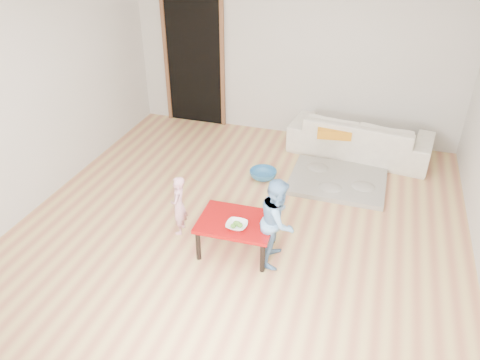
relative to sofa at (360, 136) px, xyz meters
The scene contains 13 objects.
floor 2.35m from the sofa, 118.37° to the right, with size 5.00×5.00×0.01m, color #BD7551.
back_wall 1.57m from the sofa, 157.88° to the left, with size 5.00×0.02×2.60m, color silver.
left_wall 4.27m from the sofa, 150.39° to the right, with size 0.02×5.00×2.60m, color silver.
doorway 2.84m from the sofa, behind, with size 1.02×0.08×2.11m, color brown, non-canonical shape.
sofa is the anchor object (origin of this frame).
cushion 0.45m from the sofa, 147.87° to the right, with size 0.46×0.41×0.12m, color orange.
red_table 2.82m from the sofa, 111.43° to the right, with size 0.78×0.58×0.39m, color #8C0708, non-canonical shape.
bowl 2.91m from the sofa, 109.90° to the right, with size 0.21×0.21×0.05m, color white.
broccoli 2.91m from the sofa, 109.90° to the right, with size 0.12×0.12×0.06m, color #2D5919, non-canonical shape.
child_pink 3.04m from the sofa, 124.85° to the right, with size 0.26×0.17×0.70m, color #D8627E.
child_blue 2.69m from the sofa, 102.80° to the right, with size 0.46×0.36×0.95m, color #5893CD.
basin 1.59m from the sofa, 136.72° to the right, with size 0.36×0.36×0.11m, color teal.
blanket 0.95m from the sofa, 101.14° to the right, with size 1.23×1.02×0.06m, color #9F978C, non-canonical shape.
Camera 1 is at (1.28, -4.28, 3.24)m, focal length 35.00 mm.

